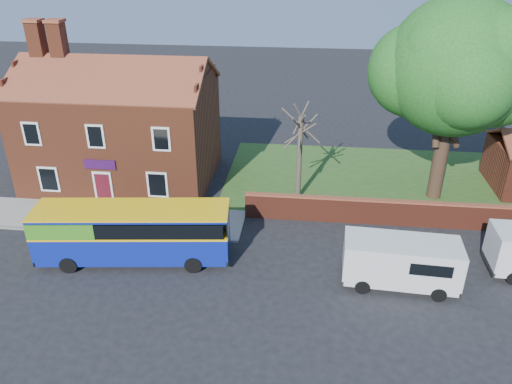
# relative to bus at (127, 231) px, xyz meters

# --- Properties ---
(ground) EXTENTS (120.00, 120.00, 0.00)m
(ground) POSITION_rel_bus_xyz_m (3.43, -1.83, -1.70)
(ground) COLOR black
(ground) RESTS_ON ground
(pavement) EXTENTS (18.00, 3.50, 0.12)m
(pavement) POSITION_rel_bus_xyz_m (-3.57, 3.92, -1.64)
(pavement) COLOR gray
(pavement) RESTS_ON ground
(kerb) EXTENTS (18.00, 0.15, 0.14)m
(kerb) POSITION_rel_bus_xyz_m (-3.57, 2.17, -1.63)
(kerb) COLOR slate
(kerb) RESTS_ON ground
(grass_strip) EXTENTS (26.00, 12.00, 0.04)m
(grass_strip) POSITION_rel_bus_xyz_m (16.43, 11.17, -1.68)
(grass_strip) COLOR #426B28
(grass_strip) RESTS_ON ground
(shop_building) EXTENTS (12.30, 8.13, 10.50)m
(shop_building) POSITION_rel_bus_xyz_m (-3.59, 9.66, 1.71)
(shop_building) COLOR brown
(shop_building) RESTS_ON ground
(boundary_wall) EXTENTS (22.00, 0.38, 1.60)m
(boundary_wall) POSITION_rel_bus_xyz_m (16.43, 5.17, -0.89)
(boundary_wall) COLOR maroon
(boundary_wall) RESTS_ON ground
(bus) EXTENTS (10.05, 3.60, 3.00)m
(bus) POSITION_rel_bus_xyz_m (0.00, 0.00, 0.00)
(bus) COLOR #0D1E96
(bus) RESTS_ON ground
(van_near) EXTENTS (5.55, 2.50, 2.39)m
(van_near) POSITION_rel_bus_xyz_m (13.72, -0.58, -0.37)
(van_near) COLOR silver
(van_near) RESTS_ON ground
(large_tree) EXTENTS (10.29, 8.14, 12.55)m
(large_tree) POSITION_rel_bus_xyz_m (17.41, 9.33, 6.52)
(large_tree) COLOR black
(large_tree) RESTS_ON ground
(bare_tree) EXTENTS (2.28, 2.72, 6.09)m
(bare_tree) POSITION_rel_bus_xyz_m (8.50, 7.88, 1.42)
(bare_tree) COLOR #4C4238
(bare_tree) RESTS_ON ground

